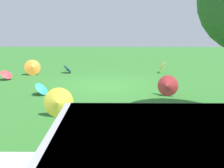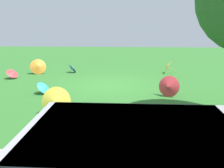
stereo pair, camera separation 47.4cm
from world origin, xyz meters
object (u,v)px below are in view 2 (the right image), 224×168
(parasol_red_1, at_px, (168,86))
(parasol_yellow_1, at_px, (167,66))
(parasol_teal_0, at_px, (45,87))
(parasol_blue_0, at_px, (73,68))
(parasol_yellow_0, at_px, (56,102))
(parasol_orange_0, at_px, (38,67))
(parasol_red_0, at_px, (13,73))

(parasol_red_1, relative_size, parasol_yellow_1, 0.95)
(parasol_red_1, distance_m, parasol_teal_0, 4.98)
(parasol_blue_0, bearing_deg, parasol_teal_0, 87.60)
(parasol_yellow_0, bearing_deg, parasol_teal_0, -64.59)
(parasol_orange_0, distance_m, parasol_blue_0, 1.98)
(parasol_yellow_1, bearing_deg, parasol_yellow_0, 57.95)
(parasol_yellow_0, bearing_deg, parasol_red_0, -54.02)
(parasol_red_0, relative_size, parasol_red_1, 0.87)
(parasol_red_0, xyz_separation_m, parasol_red_1, (-7.57, 2.87, 0.12))
(parasol_red_1, height_order, parasol_teal_0, parasol_red_1)
(parasol_blue_0, distance_m, parasol_red_0, 3.36)
(parasol_yellow_0, bearing_deg, parasol_red_1, -148.43)
(parasol_yellow_1, bearing_deg, parasol_red_1, 81.69)
(parasol_red_1, bearing_deg, parasol_orange_0, -31.90)
(parasol_blue_0, height_order, parasol_teal_0, parasol_teal_0)
(parasol_red_1, bearing_deg, parasol_yellow_1, -98.31)
(parasol_orange_0, bearing_deg, parasol_yellow_1, -174.43)
(parasol_orange_0, height_order, parasol_yellow_1, parasol_orange_0)
(parasol_teal_0, relative_size, parasol_yellow_1, 0.77)
(parasol_teal_0, distance_m, parasol_yellow_1, 7.37)
(parasol_yellow_0, bearing_deg, parasol_blue_0, -82.05)
(parasol_blue_0, distance_m, parasol_yellow_0, 7.15)
(parasol_blue_0, xyz_separation_m, parasol_yellow_0, (-0.99, 7.08, 0.20))
(parasol_orange_0, xyz_separation_m, parasol_red_1, (-6.65, 4.14, -0.02))
(parasol_blue_0, height_order, parasol_red_0, parasol_red_0)
(parasol_red_1, relative_size, parasol_yellow_0, 0.96)
(parasol_blue_0, xyz_separation_m, parasol_yellow_1, (-5.49, -0.11, 0.14))
(parasol_yellow_1, bearing_deg, parasol_orange_0, 5.57)
(parasol_orange_0, height_order, parasol_red_0, parasol_orange_0)
(parasol_red_0, bearing_deg, parasol_teal_0, 133.71)
(parasol_red_0, distance_m, parasol_red_1, 8.09)
(parasol_orange_0, relative_size, parasol_teal_0, 1.35)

